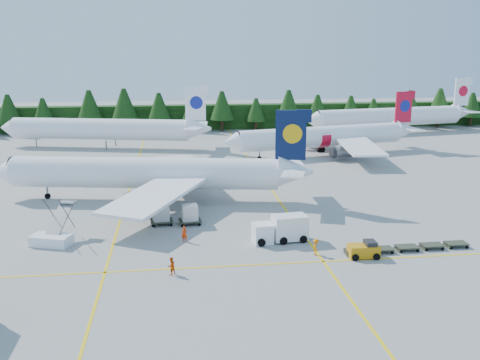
{
  "coord_description": "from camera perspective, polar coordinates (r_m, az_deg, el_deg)",
  "views": [
    {
      "loc": [
        -7.61,
        -51.4,
        19.27
      ],
      "look_at": [
        0.51,
        12.75,
        3.5
      ],
      "focal_mm": 40.0,
      "sensor_mm": 36.0,
      "label": 1
    }
  ],
  "objects": [
    {
      "name": "service_truck",
      "position": [
        55.39,
        4.29,
        -5.22
      ],
      "size": [
        5.78,
        2.6,
        2.7
      ],
      "rotation": [
        0.0,
        0.0,
        0.11
      ],
      "color": "silver",
      "rests_on": "ground"
    },
    {
      "name": "crew_c",
      "position": [
        52.37,
        8.08,
        -7.09
      ],
      "size": [
        0.53,
        0.72,
        1.61
      ],
      "primitive_type": "imported",
      "rotation": [
        0.0,
        0.0,
        1.44
      ],
      "color": "orange",
      "rests_on": "ground"
    },
    {
      "name": "airliner_red",
      "position": [
        100.95,
        8.39,
        4.53
      ],
      "size": [
        38.61,
        31.4,
        11.41
      ],
      "rotation": [
        0.0,
        0.0,
        0.24
      ],
      "color": "white",
      "rests_on": "ground"
    },
    {
      "name": "dolly_train",
      "position": [
        55.58,
        17.4,
        -6.8
      ],
      "size": [
        12.79,
        1.99,
        0.12
      ],
      "rotation": [
        0.0,
        0.0,
        -0.01
      ],
      "color": "#383D2C",
      "rests_on": "ground"
    },
    {
      "name": "baggage_tug",
      "position": [
        52.67,
        13.12,
        -7.26
      ],
      "size": [
        2.9,
        1.61,
        1.53
      ],
      "rotation": [
        0.0,
        0.0,
        -0.03
      ],
      "color": "#CA810B",
      "rests_on": "ground"
    },
    {
      "name": "treeline_hedge",
      "position": [
        134.61,
        -3.95,
        6.73
      ],
      "size": [
        220.0,
        4.0,
        6.0
      ],
      "primitive_type": "cube",
      "color": "black",
      "rests_on": "ground"
    },
    {
      "name": "taxi_stripe_a",
      "position": [
        74.23,
        -11.91,
        -1.64
      ],
      "size": [
        0.25,
        120.0,
        0.01
      ],
      "primitive_type": "cube",
      "color": "yellow",
      "rests_on": "ground"
    },
    {
      "name": "taxi_stripe_b",
      "position": [
        75.2,
        3.46,
        -1.16
      ],
      "size": [
        0.25,
        120.0,
        0.01
      ],
      "primitive_type": "cube",
      "color": "yellow",
      "rests_on": "ground"
    },
    {
      "name": "airliner_far_left",
      "position": [
        111.76,
        -15.29,
        5.31
      ],
      "size": [
        41.93,
        13.02,
        12.38
      ],
      "rotation": [
        0.0,
        0.0,
        -0.23
      ],
      "color": "white",
      "rests_on": "ground"
    },
    {
      "name": "crew_b",
      "position": [
        47.92,
        -7.36,
        -9.08
      ],
      "size": [
        0.99,
        0.95,
        1.6
      ],
      "primitive_type": "imported",
      "rotation": [
        0.0,
        0.0,
        3.78
      ],
      "color": "#DE4604",
      "rests_on": "ground"
    },
    {
      "name": "airliner_navy",
      "position": [
        70.91,
        -10.66,
        0.69
      ],
      "size": [
        40.82,
        33.31,
        11.95
      ],
      "rotation": [
        0.0,
        0.0,
        -0.18
      ],
      "color": "white",
      "rests_on": "ground"
    },
    {
      "name": "uld_pair",
      "position": [
        60.89,
        -6.89,
        -3.58
      ],
      "size": [
        5.8,
        2.41,
        1.91
      ],
      "rotation": [
        0.0,
        0.0,
        0.08
      ],
      "color": "#383D2C",
      "rests_on": "ground"
    },
    {
      "name": "airliner_far_right",
      "position": [
        131.04,
        15.18,
        6.52
      ],
      "size": [
        43.19,
        11.36,
        12.65
      ],
      "rotation": [
        0.0,
        0.0,
        0.18
      ],
      "color": "white",
      "rests_on": "ground"
    },
    {
      "name": "crew_a",
      "position": [
        55.56,
        -5.95,
        -5.76
      ],
      "size": [
        0.67,
        0.52,
        1.65
      ],
      "primitive_type": "imported",
      "rotation": [
        0.0,
        0.0,
        -0.22
      ],
      "color": "red",
      "rests_on": "ground"
    },
    {
      "name": "airstairs",
      "position": [
        57.88,
        -19.35,
        -5.73
      ],
      "size": [
        4.46,
        6.05,
        3.59
      ],
      "rotation": [
        0.0,
        0.0,
        -0.33
      ],
      "color": "white",
      "rests_on": "ground"
    },
    {
      "name": "ground",
      "position": [
        55.42,
        1.14,
        -6.64
      ],
      "size": [
        320.0,
        320.0,
        0.0
      ],
      "primitive_type": "plane",
      "color": "#9E9E99",
      "rests_on": "ground"
    },
    {
      "name": "taxi_stripe_cross",
      "position": [
        49.91,
        2.15,
        -9.01
      ],
      "size": [
        80.0,
        0.25,
        0.01
      ],
      "primitive_type": "cube",
      "color": "yellow",
      "rests_on": "ground"
    }
  ]
}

